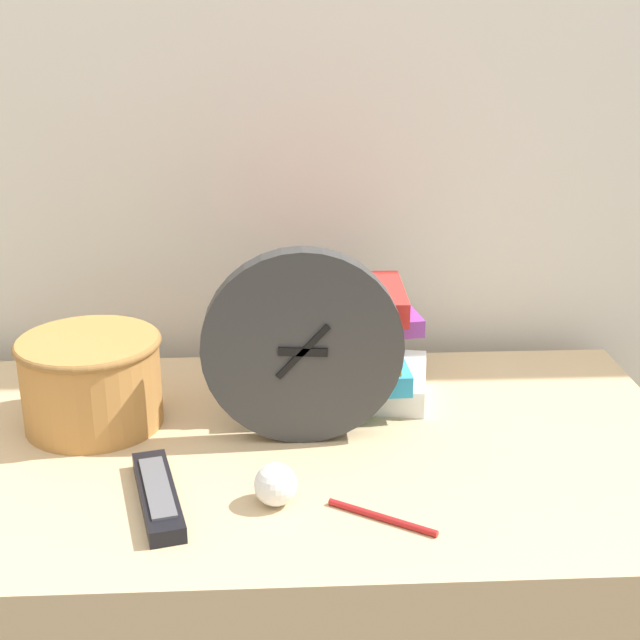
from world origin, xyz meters
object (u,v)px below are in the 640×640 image
(basket, at_px, (91,378))
(crumpled_paper_ball, at_px, (276,485))
(pen, at_px, (382,517))
(desk_clock, at_px, (302,347))
(book_stack, at_px, (333,345))
(tv_remote, at_px, (158,495))

(basket, relative_size, crumpled_paper_ball, 3.86)
(pen, bearing_deg, desk_clock, 112.21)
(basket, distance_m, pen, 0.46)
(book_stack, relative_size, crumpled_paper_ball, 5.41)
(pen, bearing_deg, basket, 144.75)
(desk_clock, height_order, book_stack, desk_clock)
(desk_clock, distance_m, basket, 0.30)
(tv_remote, distance_m, crumpled_paper_ball, 0.14)
(basket, bearing_deg, pen, -35.25)
(desk_clock, distance_m, tv_remote, 0.26)
(tv_remote, height_order, pen, tv_remote)
(crumpled_paper_ball, xyz_separation_m, pen, (0.12, -0.04, -0.02))
(basket, height_order, pen, basket)
(basket, bearing_deg, crumpled_paper_ball, -41.32)
(book_stack, xyz_separation_m, tv_remote, (-0.22, -0.28, -0.07))
(book_stack, bearing_deg, crumpled_paper_ball, -106.53)
(desk_clock, bearing_deg, tv_remote, -138.95)
(crumpled_paper_ball, height_order, pen, crumpled_paper_ball)
(desk_clock, bearing_deg, basket, 168.42)
(basket, bearing_deg, desk_clock, -11.58)
(desk_clock, xyz_separation_m, crumpled_paper_ball, (-0.04, -0.16, -0.11))
(basket, bearing_deg, book_stack, 11.55)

